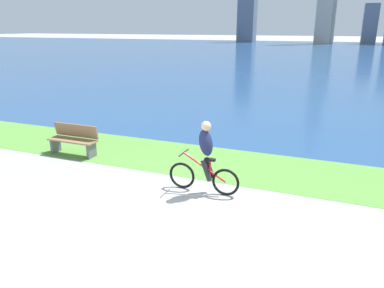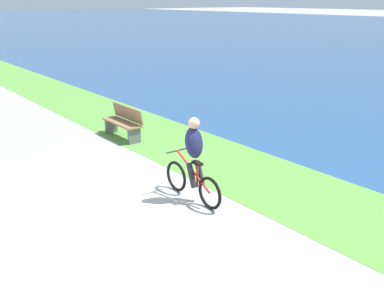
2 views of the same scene
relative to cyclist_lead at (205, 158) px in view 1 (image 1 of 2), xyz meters
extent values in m
plane|color=#9E9E99|center=(-0.68, -1.44, -0.83)|extent=(300.00, 300.00, 0.00)
cube|color=#59933D|center=(-0.68, 1.90, -0.83)|extent=(120.00, 2.60, 0.01)
cube|color=navy|center=(-0.68, 47.72, -0.83)|extent=(300.00, 89.06, 0.00)
torus|color=black|center=(-0.57, 0.00, -0.52)|extent=(0.63, 0.06, 0.63)
torus|color=black|center=(0.49, 0.00, -0.52)|extent=(0.63, 0.06, 0.63)
cylinder|color=red|center=(-0.01, 0.00, -0.23)|extent=(1.03, 0.04, 0.61)
cylinder|color=red|center=(0.12, 0.00, -0.28)|extent=(0.04, 0.04, 0.47)
cube|color=black|center=(0.12, 0.00, -0.03)|extent=(0.24, 0.10, 0.05)
cylinder|color=black|center=(-0.52, 0.00, 0.05)|extent=(0.03, 0.52, 0.03)
ellipsoid|color=#1E234C|center=(0.01, 0.00, 0.35)|extent=(0.40, 0.36, 0.65)
sphere|color=#D8AD84|center=(0.01, 0.00, 0.73)|extent=(0.22, 0.22, 0.22)
cylinder|color=#26262D|center=(0.07, -0.10, -0.27)|extent=(0.27, 0.11, 0.49)
cylinder|color=#26262D|center=(0.07, 0.10, -0.27)|extent=(0.27, 0.11, 0.49)
cube|color=olive|center=(-4.48, 0.96, -0.38)|extent=(1.50, 0.45, 0.04)
cube|color=olive|center=(-4.48, 1.16, -0.13)|extent=(1.50, 0.11, 0.40)
cube|color=#595960|center=(-3.83, 0.96, -0.61)|extent=(0.08, 0.37, 0.45)
cube|color=#595960|center=(-5.13, 0.96, -0.61)|extent=(0.08, 0.37, 0.45)
cube|color=slate|center=(-19.65, 83.11, 6.98)|extent=(3.88, 3.99, 15.63)
cube|color=#ADA899|center=(-0.93, 80.74, 5.10)|extent=(2.09, 3.68, 11.87)
cube|color=slate|center=(6.98, 82.94, 3.24)|extent=(2.87, 3.98, 8.14)
camera|label=1|loc=(2.62, -7.31, 2.80)|focal=34.58mm
camera|label=2|loc=(6.35, -4.99, 2.93)|focal=42.13mm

